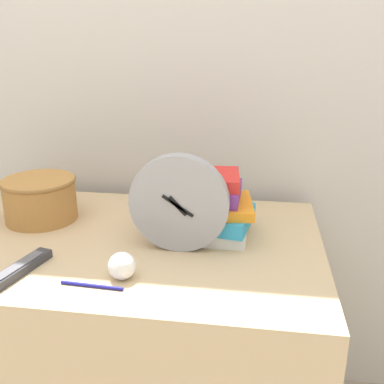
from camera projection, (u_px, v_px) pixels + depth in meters
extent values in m
cube|color=beige|center=(155.00, 45.00, 1.41)|extent=(6.00, 0.04, 2.40)
cube|color=tan|center=(132.00, 351.00, 1.31)|extent=(1.02, 0.67, 0.72)
cylinder|color=#99999E|center=(179.00, 203.00, 1.09)|extent=(0.25, 0.04, 0.25)
cylinder|color=white|center=(178.00, 205.00, 1.08)|extent=(0.22, 0.01, 0.22)
cube|color=black|center=(178.00, 206.00, 1.07)|extent=(0.05, 0.01, 0.05)
cube|color=black|center=(178.00, 206.00, 1.07)|extent=(0.08, 0.01, 0.06)
cylinder|color=black|center=(178.00, 206.00, 1.07)|extent=(0.01, 0.00, 0.01)
cube|color=white|center=(208.00, 229.00, 1.20)|extent=(0.21, 0.16, 0.03)
cube|color=#2D9ED1|center=(210.00, 216.00, 1.19)|extent=(0.24, 0.20, 0.04)
cube|color=orange|center=(207.00, 205.00, 1.18)|extent=(0.25, 0.20, 0.02)
cube|color=#7A3899|center=(202.00, 192.00, 1.18)|extent=(0.20, 0.15, 0.04)
cube|color=red|center=(198.00, 179.00, 1.17)|extent=(0.23, 0.16, 0.03)
cylinder|color=#B27A3D|center=(40.00, 199.00, 1.29)|extent=(0.20, 0.20, 0.12)
torus|color=olive|center=(38.00, 181.00, 1.27)|extent=(0.21, 0.21, 0.01)
cube|color=#333338|center=(20.00, 269.00, 1.01)|extent=(0.08, 0.19, 0.02)
cube|color=#59595E|center=(19.00, 265.00, 1.01)|extent=(0.06, 0.14, 0.00)
sphere|color=white|center=(122.00, 266.00, 0.99)|extent=(0.06, 0.06, 0.06)
cylinder|color=navy|center=(92.00, 286.00, 0.96)|extent=(0.14, 0.02, 0.01)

